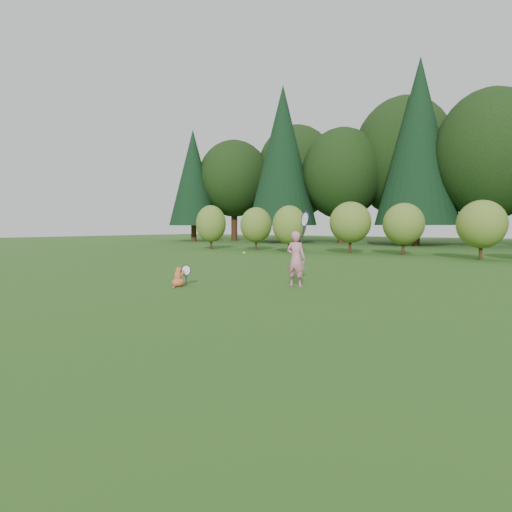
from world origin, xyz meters
The scene contains 6 objects.
ground centered at (0.00, 0.00, 0.00)m, with size 100.00×100.00×0.00m, color #294F16.
shrub_row centered at (0.00, 13.00, 1.40)m, with size 28.00×3.00×2.80m, color #587A26, non-canonical shape.
woodland_backdrop centered at (0.00, 23.00, 7.50)m, with size 48.00×10.00×15.00m, color black, non-canonical shape.
child centered at (1.14, 1.11, 0.68)m, with size 0.74×0.47×1.95m.
cat centered at (-1.11, -0.50, 0.24)m, with size 0.38×0.64×0.64m.
tennis_ball centered at (-1.17, 2.10, 0.66)m, with size 0.07×0.07×0.07m.
Camera 1 is at (6.26, -7.51, 1.42)m, focal length 30.00 mm.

